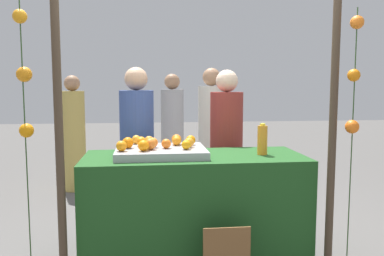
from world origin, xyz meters
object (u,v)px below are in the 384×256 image
object	(u,v)px
orange_0	(136,140)
vendor_right	(226,157)
stall_counter	(194,209)
juice_bottle	(262,140)
orange_1	(189,143)
vendor_left	(137,158)

from	to	relation	value
orange_0	vendor_right	size ratio (longest dim) A/B	0.05
stall_counter	vendor_right	size ratio (longest dim) A/B	1.10
stall_counter	juice_bottle	bearing A→B (deg)	-2.99
stall_counter	vendor_right	bearing A→B (deg)	59.74
orange_1	vendor_right	xyz separation A→B (m)	(0.44, 0.66, -0.24)
orange_0	vendor_left	xyz separation A→B (m)	(-0.00, 0.42, -0.23)
orange_1	vendor_right	size ratio (longest dim) A/B	0.05
juice_bottle	vendor_left	distance (m)	1.25
orange_0	orange_1	size ratio (longest dim) A/B	0.96
stall_counter	orange_0	bearing A→B (deg)	151.03
stall_counter	vendor_left	world-z (taller)	vendor_left
orange_0	vendor_right	distance (m)	0.98
orange_1	vendor_left	distance (m)	0.81
vendor_left	vendor_right	size ratio (longest dim) A/B	1.01
orange_0	vendor_right	xyz separation A→B (m)	(0.85, 0.43, -0.24)
orange_1	vendor_left	bearing A→B (deg)	122.55
orange_0	vendor_right	bearing A→B (deg)	26.63
stall_counter	vendor_left	bearing A→B (deg)	124.21
vendor_left	stall_counter	bearing A→B (deg)	-55.79
orange_0	orange_1	world-z (taller)	orange_1
stall_counter	juice_bottle	distance (m)	0.78
orange_1	juice_bottle	size ratio (longest dim) A/B	0.31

